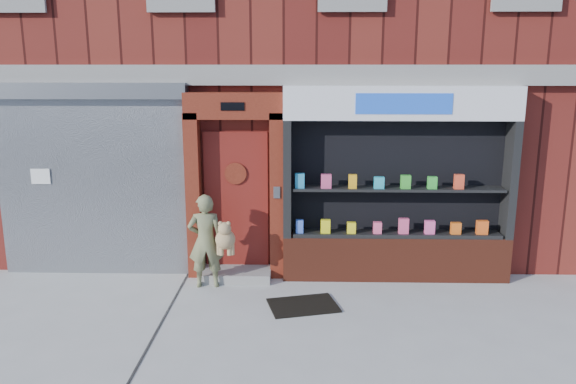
{
  "coord_description": "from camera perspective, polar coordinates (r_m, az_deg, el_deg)",
  "views": [
    {
      "loc": [
        0.27,
        -6.62,
        3.28
      ],
      "look_at": [
        0.09,
        1.0,
        1.57
      ],
      "focal_mm": 35.0,
      "sensor_mm": 36.0,
      "label": 1
    }
  ],
  "objects": [
    {
      "name": "red_door_bay",
      "position": [
        8.73,
        -5.37,
        0.56
      ],
      "size": [
        1.52,
        0.58,
        2.9
      ],
      "color": "#55190E",
      "rests_on": "ground"
    },
    {
      "name": "woman",
      "position": [
        8.51,
        -8.13,
        -4.9
      ],
      "size": [
        0.74,
        0.47,
        1.44
      ],
      "color": "#6A6D47",
      "rests_on": "ground"
    },
    {
      "name": "ground",
      "position": [
        7.39,
        -0.9,
        -13.69
      ],
      "size": [
        80.0,
        80.0,
        0.0
      ],
      "primitive_type": "plane",
      "color": "#9E9E99",
      "rests_on": "ground"
    },
    {
      "name": "doormat",
      "position": [
        8.0,
        1.55,
        -11.44
      ],
      "size": [
        1.06,
        0.86,
        0.02
      ],
      "primitive_type": "cube",
      "rotation": [
        0.0,
        0.0,
        0.25
      ],
      "color": "black",
      "rests_on": "ground"
    },
    {
      "name": "shutter_bay",
      "position": [
        9.28,
        -19.3,
        2.27
      ],
      "size": [
        3.1,
        0.3,
        3.04
      ],
      "color": "gray",
      "rests_on": "ground"
    },
    {
      "name": "building",
      "position": [
        12.63,
        0.15,
        15.94
      ],
      "size": [
        12.0,
        8.16,
        8.0
      ],
      "color": "#541713",
      "rests_on": "ground"
    },
    {
      "name": "pharmacy_bay",
      "position": [
        8.77,
        11.03,
        -0.14
      ],
      "size": [
        3.5,
        0.41,
        3.0
      ],
      "color": "maroon",
      "rests_on": "ground"
    }
  ]
}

